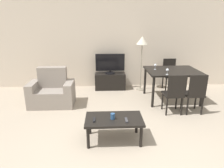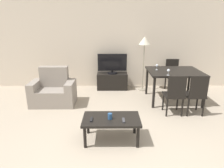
{
  "view_description": "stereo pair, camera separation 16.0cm",
  "coord_description": "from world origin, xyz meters",
  "px_view_note": "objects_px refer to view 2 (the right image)",
  "views": [
    {
      "loc": [
        -0.29,
        -2.21,
        1.94
      ],
      "look_at": [
        -0.11,
        1.88,
        0.65
      ],
      "focal_mm": 32.0,
      "sensor_mm": 36.0,
      "label": 1
    },
    {
      "loc": [
        -0.14,
        -2.22,
        1.94
      ],
      "look_at": [
        -0.11,
        1.88,
        0.65
      ],
      "focal_mm": 32.0,
      "sensor_mm": 36.0,
      "label": 2
    }
  ],
  "objects_px": {
    "tv": "(112,64)",
    "dining_chair_near_right": "(196,93)",
    "remote_secondary": "(91,119)",
    "wine_glass_center": "(168,71)",
    "armchair": "(54,92)",
    "cup_white_near": "(110,116)",
    "tv_stand": "(112,81)",
    "dining_table": "(174,74)",
    "floor_lamp": "(144,44)",
    "remote_primary": "(124,120)",
    "dining_chair_far": "(172,73)",
    "coffee_table": "(111,121)",
    "wine_glass_left": "(157,66)",
    "dining_chair_near": "(175,93)"
  },
  "relations": [
    {
      "from": "coffee_table",
      "to": "cup_white_near",
      "type": "relative_size",
      "value": 9.71
    },
    {
      "from": "dining_table",
      "to": "cup_white_near",
      "type": "relative_size",
      "value": 13.06
    },
    {
      "from": "tv",
      "to": "remote_primary",
      "type": "xyz_separation_m",
      "value": [
        0.16,
        -2.83,
        -0.34
      ]
    },
    {
      "from": "dining_chair_near_right",
      "to": "cup_white_near",
      "type": "xyz_separation_m",
      "value": [
        -1.81,
        -0.98,
        -0.04
      ]
    },
    {
      "from": "tv_stand",
      "to": "tv",
      "type": "distance_m",
      "value": 0.53
    },
    {
      "from": "wine_glass_left",
      "to": "tv_stand",
      "type": "bearing_deg",
      "value": 142.04
    },
    {
      "from": "armchair",
      "to": "remote_primary",
      "type": "bearing_deg",
      "value": -46.54
    },
    {
      "from": "remote_primary",
      "to": "wine_glass_left",
      "type": "distance_m",
      "value": 2.23
    },
    {
      "from": "remote_secondary",
      "to": "wine_glass_center",
      "type": "distance_m",
      "value": 2.19
    },
    {
      "from": "floor_lamp",
      "to": "remote_secondary",
      "type": "bearing_deg",
      "value": -115.11
    },
    {
      "from": "tv",
      "to": "dining_chair_near_right",
      "type": "distance_m",
      "value": 2.51
    },
    {
      "from": "dining_table",
      "to": "dining_chair_far",
      "type": "relative_size",
      "value": 1.43
    },
    {
      "from": "coffee_table",
      "to": "remote_secondary",
      "type": "xyz_separation_m",
      "value": [
        -0.32,
        -0.06,
        0.06
      ]
    },
    {
      "from": "wine_glass_left",
      "to": "wine_glass_center",
      "type": "distance_m",
      "value": 0.54
    },
    {
      "from": "remote_primary",
      "to": "cup_white_near",
      "type": "xyz_separation_m",
      "value": [
        -0.22,
        0.07,
        0.04
      ]
    },
    {
      "from": "dining_chair_far",
      "to": "dining_chair_near_right",
      "type": "xyz_separation_m",
      "value": [
        0.0,
        -1.67,
        0.0
      ]
    },
    {
      "from": "armchair",
      "to": "wine_glass_center",
      "type": "height_order",
      "value": "wine_glass_center"
    },
    {
      "from": "coffee_table",
      "to": "floor_lamp",
      "type": "relative_size",
      "value": 0.61
    },
    {
      "from": "tv_stand",
      "to": "floor_lamp",
      "type": "relative_size",
      "value": 0.57
    },
    {
      "from": "armchair",
      "to": "cup_white_near",
      "type": "relative_size",
      "value": 10.58
    },
    {
      "from": "dining_chair_near",
      "to": "floor_lamp",
      "type": "relative_size",
      "value": 0.58
    },
    {
      "from": "remote_primary",
      "to": "wine_glass_left",
      "type": "bearing_deg",
      "value": 64.41
    },
    {
      "from": "dining_chair_far",
      "to": "wine_glass_left",
      "type": "bearing_deg",
      "value": -130.66
    },
    {
      "from": "coffee_table",
      "to": "dining_chair_near",
      "type": "bearing_deg",
      "value": 35.57
    },
    {
      "from": "tv",
      "to": "wine_glass_center",
      "type": "relative_size",
      "value": 5.78
    },
    {
      "from": "tv_stand",
      "to": "dining_table",
      "type": "xyz_separation_m",
      "value": [
        1.53,
        -0.94,
        0.46
      ]
    },
    {
      "from": "coffee_table",
      "to": "wine_glass_center",
      "type": "height_order",
      "value": "wine_glass_center"
    },
    {
      "from": "floor_lamp",
      "to": "dining_chair_near",
      "type": "bearing_deg",
      "value": -75.97
    },
    {
      "from": "dining_chair_far",
      "to": "dining_chair_near_right",
      "type": "height_order",
      "value": "same"
    },
    {
      "from": "coffee_table",
      "to": "dining_table",
      "type": "bearing_deg",
      "value": 48.93
    },
    {
      "from": "wine_glass_center",
      "to": "wine_glass_left",
      "type": "bearing_deg",
      "value": 105.14
    },
    {
      "from": "armchair",
      "to": "dining_chair_far",
      "type": "bearing_deg",
      "value": 18.02
    },
    {
      "from": "dining_chair_far",
      "to": "coffee_table",
      "type": "bearing_deg",
      "value": -124.2
    },
    {
      "from": "floor_lamp",
      "to": "cup_white_near",
      "type": "distance_m",
      "value": 2.93
    },
    {
      "from": "remote_secondary",
      "to": "wine_glass_center",
      "type": "height_order",
      "value": "wine_glass_center"
    },
    {
      "from": "dining_chair_near",
      "to": "remote_primary",
      "type": "height_order",
      "value": "dining_chair_near"
    },
    {
      "from": "dining_chair_far",
      "to": "dining_table",
      "type": "bearing_deg",
      "value": -105.01
    },
    {
      "from": "tv",
      "to": "remote_primary",
      "type": "height_order",
      "value": "tv"
    },
    {
      "from": "floor_lamp",
      "to": "armchair",
      "type": "bearing_deg",
      "value": -156.42
    },
    {
      "from": "cup_white_near",
      "to": "dining_chair_near_right",
      "type": "bearing_deg",
      "value": 28.58
    },
    {
      "from": "dining_chair_far",
      "to": "cup_white_near",
      "type": "bearing_deg",
      "value": -124.26
    },
    {
      "from": "dining_table",
      "to": "dining_chair_near_right",
      "type": "relative_size",
      "value": 1.43
    },
    {
      "from": "coffee_table",
      "to": "cup_white_near",
      "type": "height_order",
      "value": "cup_white_near"
    },
    {
      "from": "wine_glass_center",
      "to": "floor_lamp",
      "type": "bearing_deg",
      "value": 105.82
    },
    {
      "from": "tv",
      "to": "remote_secondary",
      "type": "height_order",
      "value": "tv"
    },
    {
      "from": "armchair",
      "to": "wine_glass_center",
      "type": "distance_m",
      "value": 2.75
    },
    {
      "from": "cup_white_near",
      "to": "coffee_table",
      "type": "bearing_deg",
      "value": 50.95
    },
    {
      "from": "remote_primary",
      "to": "dining_chair_near_right",
      "type": "bearing_deg",
      "value": 33.49
    },
    {
      "from": "dining_chair_far",
      "to": "remote_secondary",
      "type": "height_order",
      "value": "dining_chair_far"
    },
    {
      "from": "armchair",
      "to": "floor_lamp",
      "type": "relative_size",
      "value": 0.67
    }
  ]
}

